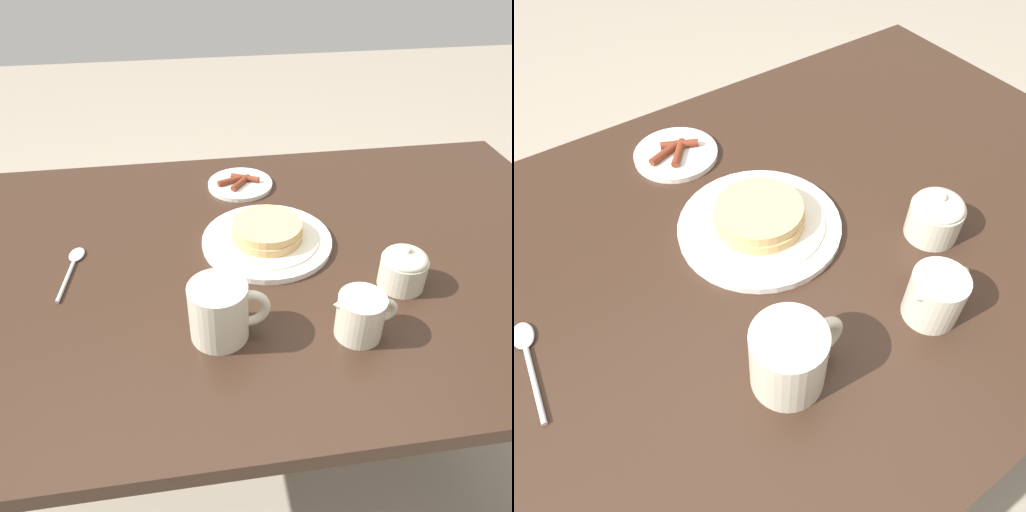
# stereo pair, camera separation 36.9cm
# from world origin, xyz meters

# --- Properties ---
(ground_plane) EXTENTS (8.00, 8.00, 0.00)m
(ground_plane) POSITION_xyz_m (0.00, 0.00, 0.00)
(ground_plane) COLOR gray
(dining_table) EXTENTS (1.40, 0.85, 0.74)m
(dining_table) POSITION_xyz_m (0.00, 0.00, 0.62)
(dining_table) COLOR #332116
(dining_table) RESTS_ON ground_plane
(pancake_plate) EXTENTS (0.26, 0.26, 0.05)m
(pancake_plate) POSITION_xyz_m (0.02, 0.04, 0.76)
(pancake_plate) COLOR white
(pancake_plate) RESTS_ON dining_table
(side_plate_bacon) EXTENTS (0.15, 0.15, 0.02)m
(side_plate_bacon) POSITION_xyz_m (-0.00, 0.27, 0.75)
(side_plate_bacon) COLOR silver
(side_plate_bacon) RESTS_ON dining_table
(coffee_mug) EXTENTS (0.13, 0.09, 0.10)m
(coffee_mug) POSITION_xyz_m (-0.09, -0.20, 0.79)
(coffee_mug) COLOR beige
(coffee_mug) RESTS_ON dining_table
(creamer_pitcher) EXTENTS (0.11, 0.07, 0.08)m
(creamer_pitcher) POSITION_xyz_m (0.13, -0.23, 0.78)
(creamer_pitcher) COLOR beige
(creamer_pitcher) RESTS_ON dining_table
(sugar_bowl) EXTENTS (0.08, 0.08, 0.08)m
(sugar_bowl) POSITION_xyz_m (0.24, -0.12, 0.78)
(sugar_bowl) COLOR beige
(sugar_bowl) RESTS_ON dining_table
(spoon) EXTENTS (0.04, 0.16, 0.01)m
(spoon) POSITION_xyz_m (-0.35, 0.02, 0.74)
(spoon) COLOR silver
(spoon) RESTS_ON dining_table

